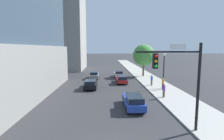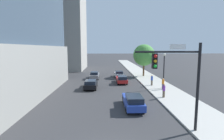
{
  "view_description": "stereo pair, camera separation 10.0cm",
  "coord_description": "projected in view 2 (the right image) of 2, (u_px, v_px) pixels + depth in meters",
  "views": [
    {
      "loc": [
        -0.34,
        -8.89,
        6.08
      ],
      "look_at": [
        0.54,
        14.36,
        3.19
      ],
      "focal_mm": 27.96,
      "sensor_mm": 36.0,
      "label": 1
    },
    {
      "loc": [
        -0.24,
        -8.89,
        6.08
      ],
      "look_at": [
        0.54,
        14.36,
        3.19
      ],
      "focal_mm": 27.96,
      "sensor_mm": 36.0,
      "label": 2
    }
  ],
  "objects": [
    {
      "name": "street_tree",
      "position": [
        144.0,
        55.0,
        37.31
      ],
      "size": [
        4.6,
        4.6,
        6.8
      ],
      "color": "brown",
      "rests_on": "sidewalk"
    },
    {
      "name": "construction_building",
      "position": [
        59.0,
        3.0,
        49.09
      ],
      "size": [
        14.58,
        16.57,
        42.62
      ],
      "color": "#9E9B93",
      "rests_on": "ground"
    },
    {
      "name": "car_white",
      "position": [
        119.0,
        74.0,
        37.08
      ],
      "size": [
        1.81,
        4.17,
        1.32
      ],
      "color": "silver",
      "rests_on": "ground"
    },
    {
      "name": "car_blue",
      "position": [
        133.0,
        101.0,
        17.7
      ],
      "size": [
        1.79,
        4.75,
        1.49
      ],
      "color": "#233D9E",
      "rests_on": "ground"
    },
    {
      "name": "car_red",
      "position": [
        122.0,
        79.0,
        30.54
      ],
      "size": [
        1.75,
        4.56,
        1.4
      ],
      "color": "red",
      "rests_on": "ground"
    },
    {
      "name": "pedestrian_blue_shirt",
      "position": [
        152.0,
        80.0,
        28.08
      ],
      "size": [
        0.34,
        0.34,
        1.69
      ],
      "color": "brown",
      "rests_on": "sidewalk"
    },
    {
      "name": "street_lamp",
      "position": [
        164.0,
        65.0,
        25.83
      ],
      "size": [
        0.44,
        0.44,
        5.22
      ],
      "color": "black",
      "rests_on": "sidewalk"
    },
    {
      "name": "pedestrian_orange_shirt",
      "position": [
        163.0,
        84.0,
        25.27
      ],
      "size": [
        0.34,
        0.34,
        1.67
      ],
      "color": "#38334C",
      "rests_on": "sidewalk"
    },
    {
      "name": "sidewalk",
      "position": [
        156.0,
        84.0,
        29.67
      ],
      "size": [
        4.65,
        120.0,
        0.15
      ],
      "primitive_type": "cube",
      "color": "#B2AFA8",
      "rests_on": "ground"
    },
    {
      "name": "traffic_light_pole",
      "position": [
        179.0,
        73.0,
        12.13
      ],
      "size": [
        4.6,
        0.48,
        6.32
      ],
      "color": "black",
      "rests_on": "sidewalk"
    },
    {
      "name": "pedestrian_purple_shirt",
      "position": [
        164.0,
        91.0,
        21.18
      ],
      "size": [
        0.34,
        0.34,
        1.65
      ],
      "color": "brown",
      "rests_on": "sidewalk"
    },
    {
      "name": "car_gray",
      "position": [
        95.0,
        75.0,
        35.11
      ],
      "size": [
        1.72,
        4.69,
        1.45
      ],
      "color": "slate",
      "rests_on": "ground"
    },
    {
      "name": "car_black",
      "position": [
        91.0,
        84.0,
        26.47
      ],
      "size": [
        1.83,
        4.57,
        1.39
      ],
      "color": "black",
      "rests_on": "ground"
    }
  ]
}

